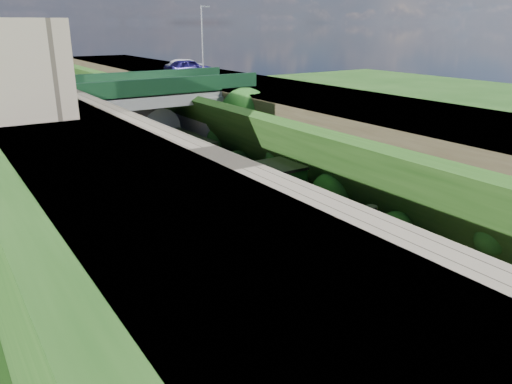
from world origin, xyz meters
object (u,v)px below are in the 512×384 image
car_blue (188,68)px  locomotive (307,224)px  road_bridge (150,118)px  lamppost (203,38)px  tree (246,115)px  tender (228,188)px  car_silver (186,67)px

car_blue → locomotive: 26.07m
road_bridge → locomotive: (0.26, -18.49, -2.18)m
road_bridge → car_blue: car_blue is taller
lamppost → locomotive: (-7.19, -23.88, -7.67)m
tree → car_blue: size_ratio=1.48×
road_bridge → car_blue: bearing=44.7°
tree → lamppost: size_ratio=1.10×
lamppost → car_blue: lamppost is taller
tree → lamppost: 12.27m
lamppost → tender: lamppost is taller
lamppost → locomotive: bearing=-106.8°
road_bridge → locomotive: bearing=-89.2°
road_bridge → lamppost: lamppost is taller
tender → car_blue: bearing=70.6°
car_blue → lamppost: bearing=-141.0°
tree → locomotive: 14.03m
road_bridge → locomotive: size_ratio=1.56×
road_bridge → car_silver: car_silver is taller
locomotive → tender: locomotive is taller
locomotive → lamppost: bearing=73.2°
tree → locomotive: (-4.71, -12.92, -2.75)m
road_bridge → locomotive: 18.62m
tree → car_silver: bearing=81.0°
road_bridge → car_silver: (7.23, 8.66, 2.85)m
car_blue → car_silver: size_ratio=1.09×
road_bridge → car_silver: size_ratio=3.92×
road_bridge → tender: road_bridge is taller
road_bridge → tree: 7.49m
tender → lamppost: bearing=66.5°
car_blue → car_silver: 2.48m
tender → locomotive: bearing=-90.0°
car_blue → locomotive: size_ratio=0.44×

